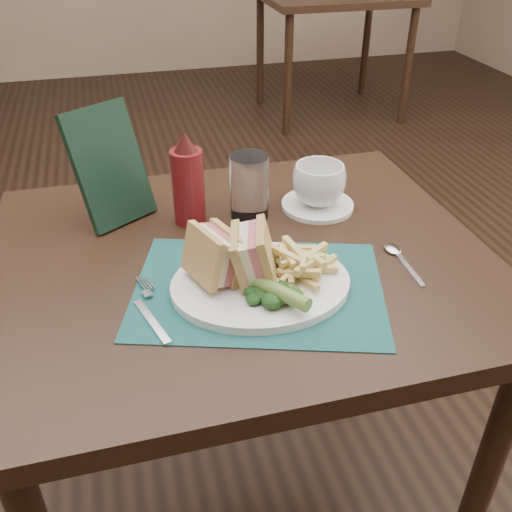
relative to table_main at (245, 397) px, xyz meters
The scene contains 18 objects.
floor 0.62m from the table_main, 90.00° to the left, with size 7.00×7.00×0.00m, color black.
wall_back 4.02m from the table_main, 90.00° to the left, with size 6.00×6.00×0.00m, color tan.
table_main is the anchor object (origin of this frame).
table_bg_right 2.98m from the table_main, 65.30° to the left, with size 0.90×0.75×0.75m, color black, non-canonical shape.
placemat 0.39m from the table_main, 89.54° to the right, with size 0.41×0.29×0.00m, color #174B4B.
plate 0.40m from the table_main, 87.87° to the right, with size 0.30×0.24×0.01m, color white, non-canonical shape.
sandwich_half_a 0.46m from the table_main, 133.00° to the right, with size 0.06×0.09×0.08m, color tan, non-canonical shape.
sandwich_half_b 0.45m from the table_main, 104.53° to the right, with size 0.06×0.10×0.09m, color tan, non-canonical shape.
kale_garnish 0.44m from the table_main, 86.08° to the right, with size 0.11×0.08×0.03m, color #153413, non-canonical shape.
pickle_spear 0.45m from the table_main, 85.46° to the right, with size 0.02×0.02×0.12m, color #53762D.
fries_pile 0.44m from the table_main, 54.92° to the right, with size 0.18×0.20×0.05m, color #DBC26D, non-canonical shape.
fork 0.44m from the table_main, 145.40° to the right, with size 0.03×0.17×0.01m, color silver, non-canonical shape.
spoon 0.48m from the table_main, 20.98° to the right, with size 0.03×0.15×0.01m, color silver, non-canonical shape.
saucer 0.45m from the table_main, 34.47° to the left, with size 0.15×0.15×0.01m, color white.
coffee_cup 0.49m from the table_main, 34.47° to the left, with size 0.11×0.11×0.09m, color white.
drinking_glass 0.46m from the table_main, 70.46° to the left, with size 0.08×0.08×0.13m, color white.
ketchup_bottle 0.50m from the table_main, 116.16° to the left, with size 0.06×0.06×0.19m, color #611013, non-canonical shape.
check_presenter 0.57m from the table_main, 137.10° to the left, with size 0.14×0.02×0.23m, color black.
Camera 1 is at (-0.20, -1.35, 1.32)m, focal length 40.00 mm.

